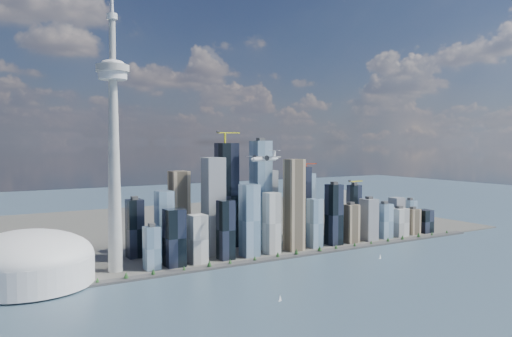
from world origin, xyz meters
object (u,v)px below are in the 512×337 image
dome_stadium (29,261)px  sailboat_west (280,299)px  airplane (265,158)px  needle_tower (114,138)px  sailboat_east (380,257)px

dome_stadium → sailboat_west: size_ratio=19.49×
dome_stadium → sailboat_west: (301.25, -267.46, -36.15)m
airplane → needle_tower: bearing=130.7°
sailboat_east → airplane: bearing=151.0°
needle_tower → airplane: (230.08, -124.15, -35.57)m
dome_stadium → sailboat_east: (615.29, -149.77, -36.15)m
sailboat_west → sailboat_east: (314.03, 117.68, -0.00)m
dome_stadium → airplane: airplane is taller
sailboat_east → sailboat_west: bearing=179.8°
sailboat_east → needle_tower: bearing=140.7°
needle_tower → sailboat_west: bearing=-59.8°
needle_tower → sailboat_west: needle_tower is taller
needle_tower → dome_stadium: needle_tower is taller
dome_stadium → sailboat_west: 404.47m
airplane → sailboat_west: size_ratio=7.36×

